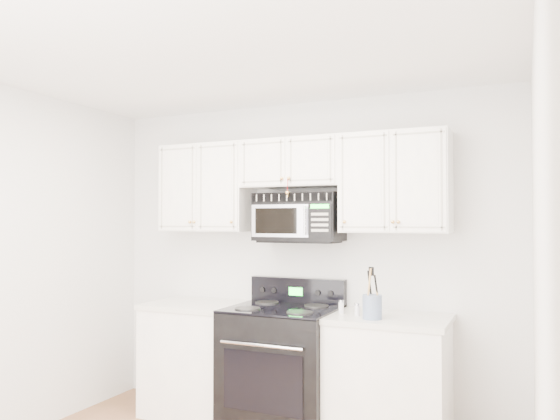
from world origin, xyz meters
The scene contains 9 objects.
room centered at (0.00, 0.00, 1.30)m, with size 3.51×3.51×2.61m.
base_cabinet_left centered at (-0.80, 1.44, 0.43)m, with size 0.86×0.65×0.92m.
base_cabinet_right centered at (0.80, 1.44, 0.43)m, with size 0.86×0.65×0.92m.
range centered at (-0.02, 1.40, 0.48)m, with size 0.82×0.74×1.14m.
upper_cabinets centered at (0.00, 1.58, 1.93)m, with size 2.44×0.37×0.75m.
microwave centered at (0.04, 1.57, 1.64)m, with size 0.69×0.40×0.38m.
utensil_crock centered at (0.72, 1.28, 1.01)m, with size 0.14×0.14×0.36m.
shaker_salt centered at (0.45, 1.41, 0.97)m, with size 0.04×0.04×0.10m.
shaker_pepper centered at (0.59, 1.36, 0.97)m, with size 0.04×0.04×0.09m.
Camera 1 is at (1.70, -2.48, 1.60)m, focal length 35.00 mm.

